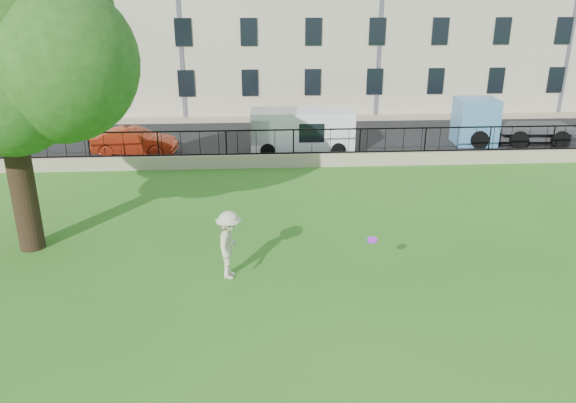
{
  "coord_description": "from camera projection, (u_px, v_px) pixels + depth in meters",
  "views": [
    {
      "loc": [
        -1.77,
        -12.36,
        7.46
      ],
      "look_at": [
        -0.78,
        3.5,
        1.49
      ],
      "focal_mm": 35.0,
      "sensor_mm": 36.0,
      "label": 1
    }
  ],
  "objects": [
    {
      "name": "man",
      "position": [
        229.0,
        245.0,
        15.31
      ],
      "size": [
        0.88,
        1.33,
        1.94
      ],
      "primitive_type": "imported",
      "rotation": [
        0.0,
        0.0,
        1.44
      ],
      "color": "beige",
      "rests_on": "ground"
    },
    {
      "name": "sidewalk",
      "position": [
        282.0,
        119.0,
        34.72
      ],
      "size": [
        60.0,
        1.4,
        0.12
      ],
      "primitive_type": "cube",
      "color": "tan",
      "rests_on": "ground"
    },
    {
      "name": "street",
      "position": [
        287.0,
        141.0,
        29.88
      ],
      "size": [
        60.0,
        9.0,
        0.01
      ],
      "primitive_type": "cube",
      "color": "black",
      "rests_on": "ground"
    },
    {
      "name": "white_van",
      "position": [
        302.0,
        131.0,
        27.4
      ],
      "size": [
        5.01,
        2.04,
        2.09
      ],
      "primitive_type": "cube",
      "rotation": [
        0.0,
        0.0,
        -0.02
      ],
      "color": "white",
      "rests_on": "street"
    },
    {
      "name": "building_row",
      "position": [
        277.0,
        0.0,
        37.6
      ],
      "size": [
        56.4,
        10.4,
        13.8
      ],
      "color": "beige",
      "rests_on": "ground"
    },
    {
      "name": "red_sedan",
      "position": [
        134.0,
        142.0,
        27.06
      ],
      "size": [
        4.08,
        1.68,
        1.31
      ],
      "primitive_type": "imported",
      "rotation": [
        0.0,
        0.0,
        1.5
      ],
      "color": "#AE2C15",
      "rests_on": "street"
    },
    {
      "name": "iron_railing",
      "position": [
        293.0,
        142.0,
        25.08
      ],
      "size": [
        50.0,
        0.05,
        1.13
      ],
      "color": "black",
      "rests_on": "retaining_wall"
    },
    {
      "name": "ground",
      "position": [
        327.0,
        304.0,
        14.28
      ],
      "size": [
        120.0,
        120.0,
        0.0
      ],
      "primitive_type": "plane",
      "color": "#266D1A",
      "rests_on": "ground"
    },
    {
      "name": "blue_truck",
      "position": [
        510.0,
        121.0,
        28.92
      ],
      "size": [
        5.72,
        2.33,
        2.35
      ],
      "primitive_type": "cube",
      "rotation": [
        0.0,
        0.0,
        -0.06
      ],
      "color": "#5493C6",
      "rests_on": "street"
    },
    {
      "name": "frisbee",
      "position": [
        372.0,
        240.0,
        14.82
      ],
      "size": [
        0.31,
        0.31,
        0.12
      ],
      "primitive_type": "cylinder",
      "rotation": [
        0.21,
        -0.14,
        -0.18
      ],
      "color": "#A827E0"
    },
    {
      "name": "retaining_wall",
      "position": [
        293.0,
        160.0,
        25.38
      ],
      "size": [
        50.0,
        0.4,
        0.6
      ],
      "primitive_type": "cube",
      "color": "tan",
      "rests_on": "ground"
    }
  ]
}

